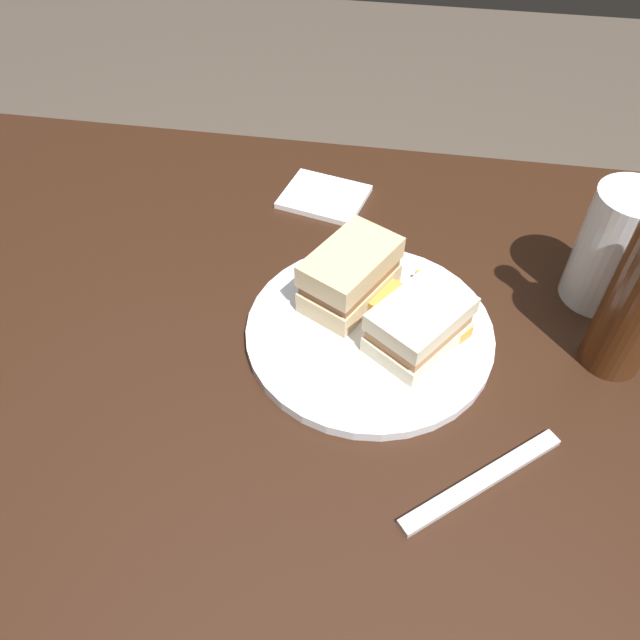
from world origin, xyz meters
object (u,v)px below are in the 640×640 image
sandwich_half_right (350,275)px  plate (369,332)px  pint_glass (611,256)px  napkin (324,197)px  sandwich_half_left (419,325)px  fork (482,481)px

sandwich_half_right → plate: bearing=122.5°
pint_glass → napkin: 0.37m
sandwich_half_left → pint_glass: 0.24m
pint_glass → napkin: (0.34, -0.13, -0.06)m
plate → sandwich_half_left: bearing=166.7°
sandwich_half_right → napkin: size_ratio=1.18×
sandwich_half_left → napkin: bearing=-60.7°
sandwich_half_right → napkin: bearing=-72.6°
sandwich_half_right → napkin: sandwich_half_right is taller
plate → sandwich_half_left: sandwich_half_left is taller
napkin → fork: (-0.21, 0.40, -0.00)m
sandwich_half_right → fork: bearing=126.2°
pint_glass → plate: bearing=22.9°
plate → napkin: bearing=-69.5°
plate → sandwich_half_right: sandwich_half_right is taller
napkin → sandwich_half_right: bearing=107.4°
napkin → fork: size_ratio=0.61×
pint_glass → napkin: size_ratio=1.30×
sandwich_half_left → sandwich_half_right: (0.08, -0.06, 0.01)m
pint_glass → fork: size_ratio=0.79×
napkin → fork: bearing=117.9°
sandwich_half_right → sandwich_half_left: bearing=144.6°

